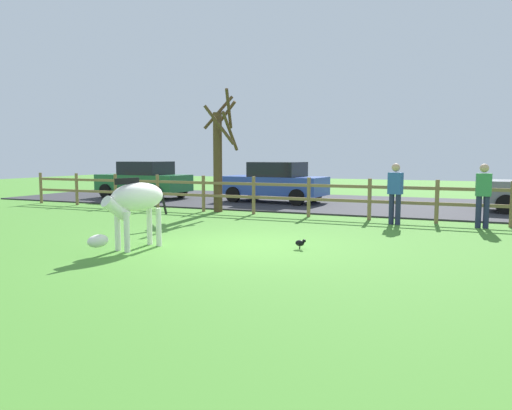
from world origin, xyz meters
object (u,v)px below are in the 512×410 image
(bare_tree, at_px, (219,154))
(visitor_right_of_tree, at_px, (483,193))
(crow_on_grass, at_px, (300,243))
(zebra, at_px, (135,202))
(visitor_left_of_tree, at_px, (395,191))
(parked_car_blue, at_px, (275,182))
(parked_car_green, at_px, (144,179))

(bare_tree, height_order, visitor_right_of_tree, bare_tree)
(crow_on_grass, height_order, visitor_right_of_tree, visitor_right_of_tree)
(zebra, bearing_deg, bare_tree, 102.76)
(bare_tree, xyz_separation_m, zebra, (1.44, -6.36, -0.99))
(visitor_left_of_tree, height_order, visitor_right_of_tree, same)
(crow_on_grass, xyz_separation_m, visitor_right_of_tree, (3.40, 4.49, 0.78))
(parked_car_blue, relative_size, visitor_right_of_tree, 2.53)
(parked_car_blue, bearing_deg, parked_car_green, -176.22)
(parked_car_blue, height_order, visitor_right_of_tree, visitor_right_of_tree)
(bare_tree, bearing_deg, parked_car_blue, 78.96)
(zebra, bearing_deg, crow_on_grass, 22.50)
(bare_tree, relative_size, crow_on_grass, 18.48)
(crow_on_grass, distance_m, parked_car_green, 12.65)
(parked_car_blue, xyz_separation_m, visitor_right_of_tree, (7.20, -4.02, 0.06))
(visitor_left_of_tree, bearing_deg, parked_car_green, 160.69)
(crow_on_grass, bearing_deg, zebra, -157.50)
(parked_car_blue, bearing_deg, crow_on_grass, -65.99)
(visitor_left_of_tree, distance_m, visitor_right_of_tree, 2.15)
(zebra, distance_m, parked_car_green, 11.50)
(bare_tree, relative_size, visitor_right_of_tree, 2.42)
(zebra, relative_size, visitor_left_of_tree, 1.16)
(bare_tree, xyz_separation_m, crow_on_grass, (4.46, -5.11, -1.79))
(crow_on_grass, distance_m, visitor_left_of_tree, 4.55)
(parked_car_green, bearing_deg, zebra, -54.64)
(zebra, relative_size, visitor_right_of_tree, 1.16)
(bare_tree, bearing_deg, visitor_right_of_tree, -4.49)
(bare_tree, bearing_deg, crow_on_grass, -48.91)
(visitor_left_of_tree, bearing_deg, visitor_right_of_tree, 5.32)
(bare_tree, relative_size, zebra, 2.08)
(visitor_right_of_tree, bearing_deg, crow_on_grass, -127.14)
(bare_tree, height_order, parked_car_blue, bare_tree)
(visitor_left_of_tree, relative_size, visitor_right_of_tree, 1.00)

